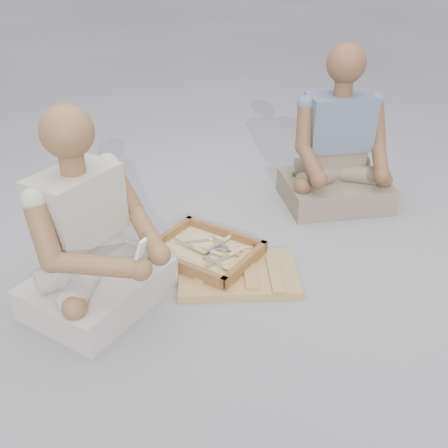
% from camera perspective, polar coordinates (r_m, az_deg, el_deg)
% --- Properties ---
extents(ground, '(60.00, 60.00, 0.00)m').
position_cam_1_polar(ground, '(2.44, 1.72, -8.55)').
color(ground, '#929398').
rests_on(ground, ground).
extents(carved_panel, '(0.69, 0.55, 0.04)m').
position_cam_1_polar(carved_panel, '(2.57, 1.60, -5.74)').
color(carved_panel, '#A4783F').
rests_on(carved_panel, ground).
extents(tool_tray, '(0.64, 0.57, 0.07)m').
position_cam_1_polar(tool_tray, '(2.66, -2.17, -3.19)').
color(tool_tray, brown).
rests_on(tool_tray, carved_panel).
extents(chisel_0, '(0.22, 0.06, 0.02)m').
position_cam_1_polar(chisel_0, '(2.69, 2.04, -2.71)').
color(chisel_0, silver).
rests_on(chisel_0, tool_tray).
extents(chisel_1, '(0.21, 0.11, 0.02)m').
position_cam_1_polar(chisel_1, '(2.65, -3.16, -2.83)').
color(chisel_1, silver).
rests_on(chisel_1, tool_tray).
extents(chisel_2, '(0.18, 0.15, 0.02)m').
position_cam_1_polar(chisel_2, '(2.64, 0.82, -2.90)').
color(chisel_2, silver).
rests_on(chisel_2, tool_tray).
extents(chisel_3, '(0.15, 0.18, 0.02)m').
position_cam_1_polar(chisel_3, '(2.61, 0.71, -3.51)').
color(chisel_3, silver).
rests_on(chisel_3, tool_tray).
extents(chisel_4, '(0.22, 0.07, 0.02)m').
position_cam_1_polar(chisel_4, '(2.63, -1.23, -3.24)').
color(chisel_4, silver).
rests_on(chisel_4, tool_tray).
extents(chisel_5, '(0.22, 0.08, 0.02)m').
position_cam_1_polar(chisel_5, '(2.65, 0.94, -2.91)').
color(chisel_5, silver).
rests_on(chisel_5, tool_tray).
extents(chisel_6, '(0.11, 0.21, 0.02)m').
position_cam_1_polar(chisel_6, '(2.72, -0.01, -1.88)').
color(chisel_6, silver).
rests_on(chisel_6, tool_tray).
extents(chisel_7, '(0.20, 0.12, 0.02)m').
position_cam_1_polar(chisel_7, '(2.51, 0.25, -5.03)').
color(chisel_7, silver).
rests_on(chisel_7, tool_tray).
extents(chisel_8, '(0.20, 0.12, 0.02)m').
position_cam_1_polar(chisel_8, '(2.68, 0.74, -2.67)').
color(chisel_8, silver).
rests_on(chisel_8, tool_tray).
extents(chisel_9, '(0.07, 0.22, 0.02)m').
position_cam_1_polar(chisel_9, '(2.71, -0.67, -2.31)').
color(chisel_9, silver).
rests_on(chisel_9, tool_tray).
extents(chisel_10, '(0.21, 0.11, 0.02)m').
position_cam_1_polar(chisel_10, '(2.76, -1.49, -1.76)').
color(chisel_10, silver).
rests_on(chisel_10, tool_tray).
extents(wood_chip_0, '(0.02, 0.02, 0.00)m').
position_cam_1_polar(wood_chip_0, '(3.02, -6.06, -0.41)').
color(wood_chip_0, '#D4C37D').
rests_on(wood_chip_0, ground).
extents(wood_chip_1, '(0.02, 0.02, 0.00)m').
position_cam_1_polar(wood_chip_1, '(2.49, 4.28, -7.68)').
color(wood_chip_1, '#D4C37D').
rests_on(wood_chip_1, ground).
extents(wood_chip_2, '(0.02, 0.02, 0.00)m').
position_cam_1_polar(wood_chip_2, '(2.91, -1.86, -1.51)').
color(wood_chip_2, '#D4C37D').
rests_on(wood_chip_2, ground).
extents(wood_chip_3, '(0.02, 0.02, 0.00)m').
position_cam_1_polar(wood_chip_3, '(2.79, 2.96, -2.99)').
color(wood_chip_3, '#D4C37D').
rests_on(wood_chip_3, ground).
extents(wood_chip_4, '(0.02, 0.02, 0.00)m').
position_cam_1_polar(wood_chip_4, '(2.65, -4.18, -4.99)').
color(wood_chip_4, '#D4C37D').
rests_on(wood_chip_4, ground).
extents(wood_chip_5, '(0.02, 0.02, 0.00)m').
position_cam_1_polar(wood_chip_5, '(2.84, 1.05, -2.29)').
color(wood_chip_5, '#D4C37D').
rests_on(wood_chip_5, ground).
extents(wood_chip_6, '(0.02, 0.02, 0.00)m').
position_cam_1_polar(wood_chip_6, '(2.89, -0.67, -1.71)').
color(wood_chip_6, '#D4C37D').
rests_on(wood_chip_6, ground).
extents(wood_chip_7, '(0.02, 0.02, 0.00)m').
position_cam_1_polar(wood_chip_7, '(2.50, -4.83, -7.52)').
color(wood_chip_7, '#D4C37D').
rests_on(wood_chip_7, ground).
extents(wood_chip_8, '(0.02, 0.02, 0.00)m').
position_cam_1_polar(wood_chip_8, '(2.52, -0.89, -7.04)').
color(wood_chip_8, '#D4C37D').
rests_on(wood_chip_8, ground).
extents(wood_chip_9, '(0.02, 0.02, 0.00)m').
position_cam_1_polar(wood_chip_9, '(2.90, -7.52, -1.82)').
color(wood_chip_9, '#D4C37D').
rests_on(wood_chip_9, ground).
extents(craftsman, '(0.71, 0.73, 0.95)m').
position_cam_1_polar(craftsman, '(2.32, -14.97, -2.18)').
color(craftsman, beige).
rests_on(craftsman, ground).
extents(companion, '(0.79, 0.72, 1.00)m').
position_cam_1_polar(companion, '(3.26, 12.83, 7.83)').
color(companion, '#7E715B').
rests_on(companion, ground).
extents(mobile_phone, '(0.05, 0.05, 0.10)m').
position_cam_1_polar(mobile_phone, '(2.00, -9.49, -2.84)').
color(mobile_phone, white).
rests_on(mobile_phone, craftsman).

